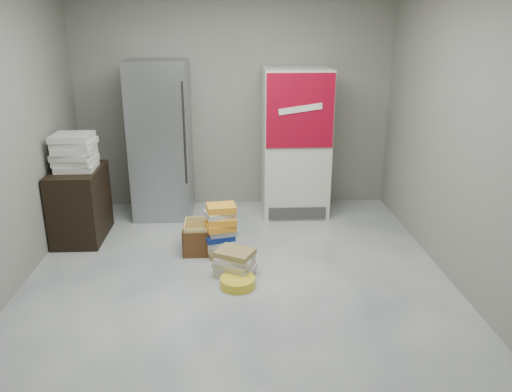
{
  "coord_description": "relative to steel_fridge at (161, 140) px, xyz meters",
  "views": [
    {
      "loc": [
        -0.04,
        -3.9,
        2.28
      ],
      "look_at": [
        0.19,
        0.7,
        0.7
      ],
      "focal_mm": 35.0,
      "sensor_mm": 36.0,
      "label": 1
    }
  ],
  "objects": [
    {
      "name": "ground",
      "position": [
        0.9,
        -2.13,
        -0.95
      ],
      "size": [
        5.0,
        5.0,
        0.0
      ],
      "primitive_type": "plane",
      "color": "silver",
      "rests_on": "ground"
    },
    {
      "name": "room_shell",
      "position": [
        0.9,
        -2.13,
        0.85
      ],
      "size": [
        4.04,
        5.04,
        2.82
      ],
      "color": "gray",
      "rests_on": "ground"
    },
    {
      "name": "steel_fridge",
      "position": [
        0.0,
        0.0,
        0.0
      ],
      "size": [
        0.7,
        0.72,
        1.9
      ],
      "color": "#A3A6AB",
      "rests_on": "ground"
    },
    {
      "name": "coke_cooler",
      "position": [
        1.65,
        -0.01,
        -0.05
      ],
      "size": [
        0.8,
        0.73,
        1.8
      ],
      "color": "silver",
      "rests_on": "ground"
    },
    {
      "name": "wood_shelf",
      "position": [
        -0.83,
        -0.73,
        -0.55
      ],
      "size": [
        0.5,
        0.8,
        0.8
      ],
      "primitive_type": "cube",
      "color": "black",
      "rests_on": "ground"
    },
    {
      "name": "supply_box_stack",
      "position": [
        -0.82,
        -0.73,
        0.04
      ],
      "size": [
        0.44,
        0.43,
        0.39
      ],
      "color": "silver",
      "rests_on": "wood_shelf"
    },
    {
      "name": "phonebook_stack_main",
      "position": [
        0.73,
        -1.26,
        -0.68
      ],
      "size": [
        0.37,
        0.33,
        0.55
      ],
      "rotation": [
        0.0,
        0.0,
        0.25
      ],
      "color": "olive",
      "rests_on": "ground"
    },
    {
      "name": "phonebook_stack_side",
      "position": [
        0.87,
        -1.73,
        -0.82
      ],
      "size": [
        0.44,
        0.4,
        0.26
      ],
      "rotation": [
        0.0,
        0.0,
        -0.43
      ],
      "color": "beige",
      "rests_on": "ground"
    },
    {
      "name": "cardboard_box",
      "position": [
        0.53,
        -1.14,
        -0.82
      ],
      "size": [
        0.4,
        0.4,
        0.32
      ],
      "rotation": [
        0.0,
        0.0,
        0.01
      ],
      "color": "yellow",
      "rests_on": "ground"
    },
    {
      "name": "bucket_lid",
      "position": [
        0.9,
        -1.95,
        -0.91
      ],
      "size": [
        0.38,
        0.38,
        0.09
      ],
      "primitive_type": "cylinder",
      "rotation": [
        0.0,
        0.0,
        -0.18
      ],
      "color": "yellow",
      "rests_on": "ground"
    }
  ]
}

